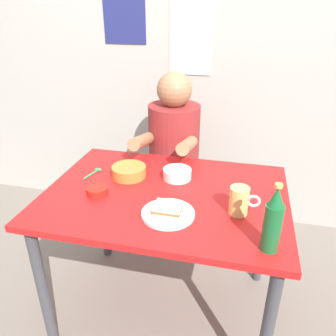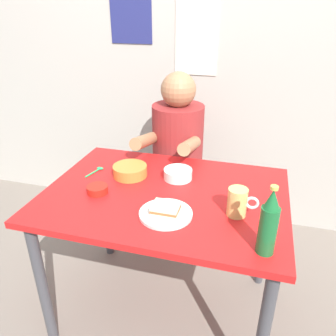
{
  "view_description": "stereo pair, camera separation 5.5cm",
  "coord_description": "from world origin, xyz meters",
  "px_view_note": "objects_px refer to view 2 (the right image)",
  "views": [
    {
      "loc": [
        0.32,
        -1.29,
        1.52
      ],
      "look_at": [
        0.0,
        0.05,
        0.84
      ],
      "focal_mm": 35.65,
      "sensor_mm": 36.0,
      "label": 1
    },
    {
      "loc": [
        0.37,
        -1.27,
        1.52
      ],
      "look_at": [
        0.0,
        0.05,
        0.84
      ],
      "focal_mm": 35.65,
      "sensor_mm": 36.0,
      "label": 2
    }
  ],
  "objects_px": {
    "beer_mug": "(238,202)",
    "sambal_bowl_red": "(97,189)",
    "sandwich": "(166,209)",
    "person_seated": "(177,138)",
    "stool": "(177,195)",
    "plate_orange": "(166,214)",
    "dining_table": "(165,209)",
    "beer_bottle": "(269,223)"
  },
  "relations": [
    {
      "from": "beer_mug",
      "to": "sambal_bowl_red",
      "type": "xyz_separation_m",
      "value": [
        -0.63,
        0.01,
        -0.04
      ]
    },
    {
      "from": "sandwich",
      "to": "beer_mug",
      "type": "height_order",
      "value": "beer_mug"
    },
    {
      "from": "dining_table",
      "to": "beer_bottle",
      "type": "bearing_deg",
      "value": -33.69
    },
    {
      "from": "person_seated",
      "to": "plate_orange",
      "type": "xyz_separation_m",
      "value": [
        0.15,
        -0.8,
        -0.02
      ]
    },
    {
      "from": "beer_bottle",
      "to": "stool",
      "type": "bearing_deg",
      "value": 120.54
    },
    {
      "from": "sandwich",
      "to": "sambal_bowl_red",
      "type": "xyz_separation_m",
      "value": [
        -0.35,
        0.09,
        -0.01
      ]
    },
    {
      "from": "beer_bottle",
      "to": "plate_orange",
      "type": "bearing_deg",
      "value": 162.98
    },
    {
      "from": "dining_table",
      "to": "stool",
      "type": "height_order",
      "value": "dining_table"
    },
    {
      "from": "stool",
      "to": "plate_orange",
      "type": "bearing_deg",
      "value": -79.2
    },
    {
      "from": "person_seated",
      "to": "sambal_bowl_red",
      "type": "height_order",
      "value": "person_seated"
    },
    {
      "from": "person_seated",
      "to": "sambal_bowl_red",
      "type": "bearing_deg",
      "value": -105.59
    },
    {
      "from": "dining_table",
      "to": "person_seated",
      "type": "height_order",
      "value": "person_seated"
    },
    {
      "from": "beer_mug",
      "to": "beer_bottle",
      "type": "xyz_separation_m",
      "value": [
        0.11,
        -0.2,
        0.06
      ]
    },
    {
      "from": "stool",
      "to": "beer_bottle",
      "type": "height_order",
      "value": "beer_bottle"
    },
    {
      "from": "person_seated",
      "to": "sandwich",
      "type": "xyz_separation_m",
      "value": [
        0.15,
        -0.8,
        0.01
      ]
    },
    {
      "from": "person_seated",
      "to": "sandwich",
      "type": "height_order",
      "value": "person_seated"
    },
    {
      "from": "stool",
      "to": "sandwich",
      "type": "distance_m",
      "value": 0.93
    },
    {
      "from": "sambal_bowl_red",
      "to": "sandwich",
      "type": "bearing_deg",
      "value": -14.44
    },
    {
      "from": "person_seated",
      "to": "beer_bottle",
      "type": "bearing_deg",
      "value": -59.16
    },
    {
      "from": "plate_orange",
      "to": "beer_bottle",
      "type": "xyz_separation_m",
      "value": [
        0.39,
        -0.12,
        0.11
      ]
    },
    {
      "from": "beer_mug",
      "to": "sandwich",
      "type": "bearing_deg",
      "value": -163.52
    },
    {
      "from": "sandwich",
      "to": "beer_mug",
      "type": "relative_size",
      "value": 0.87
    },
    {
      "from": "person_seated",
      "to": "beer_bottle",
      "type": "relative_size",
      "value": 2.75
    },
    {
      "from": "sandwich",
      "to": "sambal_bowl_red",
      "type": "distance_m",
      "value": 0.36
    },
    {
      "from": "dining_table",
      "to": "beer_bottle",
      "type": "distance_m",
      "value": 0.58
    },
    {
      "from": "dining_table",
      "to": "beer_mug",
      "type": "distance_m",
      "value": 0.38
    },
    {
      "from": "sandwich",
      "to": "plate_orange",
      "type": "bearing_deg",
      "value": -90.0
    },
    {
      "from": "dining_table",
      "to": "sandwich",
      "type": "height_order",
      "value": "sandwich"
    },
    {
      "from": "plate_orange",
      "to": "beer_bottle",
      "type": "height_order",
      "value": "beer_bottle"
    },
    {
      "from": "stool",
      "to": "sambal_bowl_red",
      "type": "relative_size",
      "value": 4.69
    },
    {
      "from": "stool",
      "to": "sambal_bowl_red",
      "type": "distance_m",
      "value": 0.85
    },
    {
      "from": "plate_orange",
      "to": "stool",
      "type": "bearing_deg",
      "value": 100.8
    },
    {
      "from": "sandwich",
      "to": "sambal_bowl_red",
      "type": "bearing_deg",
      "value": 165.56
    },
    {
      "from": "person_seated",
      "to": "beer_bottle",
      "type": "xyz_separation_m",
      "value": [
        0.55,
        -0.92,
        0.09
      ]
    },
    {
      "from": "beer_mug",
      "to": "sambal_bowl_red",
      "type": "bearing_deg",
      "value": 179.29
    },
    {
      "from": "person_seated",
      "to": "plate_orange",
      "type": "distance_m",
      "value": 0.81
    },
    {
      "from": "plate_orange",
      "to": "sambal_bowl_red",
      "type": "xyz_separation_m",
      "value": [
        -0.35,
        0.09,
        0.01
      ]
    },
    {
      "from": "sandwich",
      "to": "beer_bottle",
      "type": "height_order",
      "value": "beer_bottle"
    },
    {
      "from": "sambal_bowl_red",
      "to": "beer_bottle",
      "type": "bearing_deg",
      "value": -15.81
    },
    {
      "from": "sandwich",
      "to": "beer_bottle",
      "type": "xyz_separation_m",
      "value": [
        0.39,
        -0.12,
        0.09
      ]
    },
    {
      "from": "plate_orange",
      "to": "beer_bottle",
      "type": "relative_size",
      "value": 0.84
    },
    {
      "from": "sandwich",
      "to": "stool",
      "type": "bearing_deg",
      "value": 100.8
    }
  ]
}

